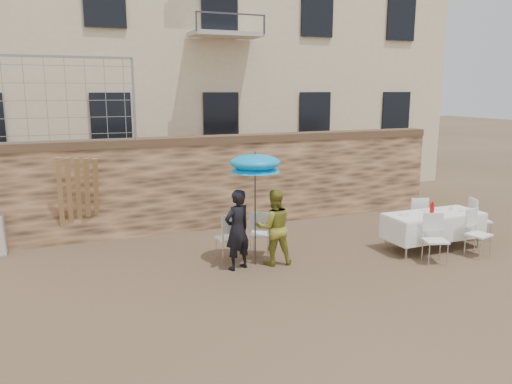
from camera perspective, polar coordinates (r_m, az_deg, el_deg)
name	(u,v)px	position (r m, az deg, el deg)	size (l,w,h in m)	color
ground	(286,309)	(7.92, 3.40, -13.23)	(80.00, 80.00, 0.00)	brown
stone_wall	(197,184)	(12.10, -6.76, 0.94)	(13.00, 0.50, 2.20)	#8E6747
chain_link_fence	(57,101)	(11.48, -21.82, 9.68)	(3.20, 0.06, 1.80)	gray
man_suit	(237,230)	(9.31, -2.15, -4.34)	(0.56, 0.37, 1.53)	black
woman_dress	(274,227)	(9.59, 2.07, -4.03)	(0.72, 0.56, 1.48)	gold
umbrella	(255,166)	(9.30, -0.10, 2.99)	(0.99, 0.99, 2.05)	#3F3F44
couple_chair_left	(228,237)	(9.89, -3.23, -5.11)	(0.48, 0.48, 0.96)	white
couple_chair_right	(261,233)	(10.13, 0.53, -4.69)	(0.48, 0.48, 0.96)	white
banquet_table	(434,215)	(11.17, 19.67, -2.50)	(2.10, 0.85, 0.78)	white
soda_bottle	(432,209)	(10.89, 19.47, -1.90)	(0.09, 0.09, 0.26)	red
table_chair_front_left	(436,239)	(10.30, 19.84, -5.12)	(0.48, 0.48, 0.96)	white
table_chair_front_right	(479,233)	(11.05, 24.11, -4.34)	(0.48, 0.48, 0.96)	white
table_chair_back	(416,217)	(11.94, 17.77, -2.73)	(0.48, 0.48, 0.96)	white
table_chair_side	(480,219)	(12.25, 24.19, -2.85)	(0.48, 0.48, 0.96)	white
wood_planks	(76,201)	(11.34, -19.89, -0.92)	(0.70, 0.20, 2.00)	#A37749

